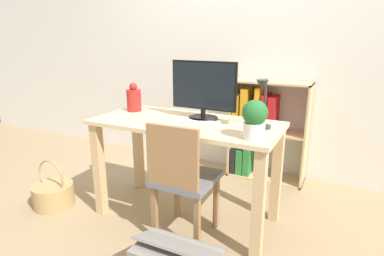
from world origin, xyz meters
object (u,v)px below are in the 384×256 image
at_px(desk_lamp, 263,100).
at_px(basket, 53,194).
at_px(bookshelf, 257,127).
at_px(chair, 182,177).
at_px(vase, 134,99).
at_px(monitor, 203,89).
at_px(keyboard, 194,122).
at_px(potted_plant, 255,119).

distance_m(desk_lamp, basket, 1.88).
bearing_deg(bookshelf, basket, -135.15).
bearing_deg(bookshelf, chair, -97.56).
xyz_separation_m(vase, desk_lamp, (1.09, -0.09, 0.10)).
height_order(desk_lamp, chair, desk_lamp).
distance_m(monitor, keyboard, 0.26).
bearing_deg(potted_plant, chair, -169.32).
relative_size(desk_lamp, chair, 0.40).
relative_size(monitor, basket, 1.24).
relative_size(vase, bookshelf, 0.24).
relative_size(monitor, bookshelf, 0.52).
distance_m(potted_plant, chair, 0.63).
bearing_deg(potted_plant, bookshelf, 103.55).
height_order(vase, bookshelf, vase).
bearing_deg(basket, keyboard, 16.19).
height_order(monitor, chair, monitor).
distance_m(keyboard, vase, 0.63).
height_order(keyboard, potted_plant, potted_plant).
bearing_deg(potted_plant, vase, 165.00).
xyz_separation_m(monitor, potted_plant, (0.47, -0.30, -0.10)).
xyz_separation_m(vase, bookshelf, (0.81, 0.88, -0.37)).
bearing_deg(chair, bookshelf, 85.52).
distance_m(vase, potted_plant, 1.13).
bearing_deg(monitor, desk_lamp, -11.70).
distance_m(vase, chair, 0.85).
xyz_separation_m(vase, potted_plant, (1.09, -0.29, 0.03)).
relative_size(keyboard, basket, 0.90).
height_order(potted_plant, chair, potted_plant).
relative_size(vase, potted_plant, 0.98).
bearing_deg(potted_plant, desk_lamp, 91.60).
distance_m(keyboard, chair, 0.40).
xyz_separation_m(vase, chair, (0.64, -0.38, -0.41)).
bearing_deg(desk_lamp, monitor, 168.30).
bearing_deg(keyboard, potted_plant, -19.09).
relative_size(monitor, vase, 2.16).
distance_m(monitor, bookshelf, 1.02).
height_order(desk_lamp, basket, desk_lamp).
bearing_deg(vase, basket, -139.40).
height_order(keyboard, basket, keyboard).
bearing_deg(monitor, basket, -158.28).
distance_m(monitor, vase, 0.64).
relative_size(monitor, potted_plant, 2.12).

